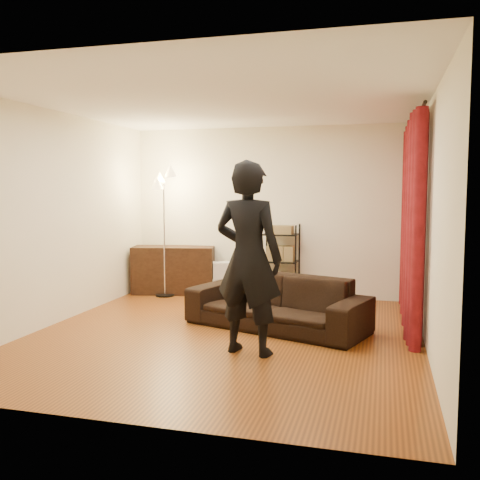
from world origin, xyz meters
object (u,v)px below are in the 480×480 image
(sofa, at_px, (276,302))
(floor_lamp, at_px, (164,234))
(storage_boxes, at_px, (223,279))
(wire_shelf, at_px, (281,261))
(person, at_px, (248,258))
(media_cabinet, at_px, (174,270))

(sofa, relative_size, floor_lamp, 1.11)
(storage_boxes, height_order, wire_shelf, wire_shelf)
(floor_lamp, bearing_deg, person, -51.58)
(person, distance_m, storage_boxes, 3.15)
(sofa, bearing_deg, media_cabinet, 158.17)
(sofa, bearing_deg, person, -76.00)
(sofa, xyz_separation_m, wire_shelf, (-0.30, 1.82, 0.26))
(media_cabinet, relative_size, wire_shelf, 1.14)
(person, height_order, wire_shelf, person)
(sofa, xyz_separation_m, storage_boxes, (-1.23, 1.78, -0.05))
(sofa, bearing_deg, floor_lamp, 163.35)
(storage_boxes, height_order, floor_lamp, floor_lamp)
(media_cabinet, bearing_deg, wire_shelf, -10.13)
(storage_boxes, bearing_deg, sofa, -55.34)
(floor_lamp, bearing_deg, wire_shelf, 9.91)
(media_cabinet, relative_size, storage_boxes, 2.41)
(storage_boxes, bearing_deg, person, -68.13)
(media_cabinet, xyz_separation_m, floor_lamp, (-0.05, -0.27, 0.62))
(storage_boxes, relative_size, floor_lamp, 0.27)
(media_cabinet, height_order, storage_boxes, media_cabinet)
(sofa, height_order, person, person)
(person, relative_size, storage_boxes, 3.63)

